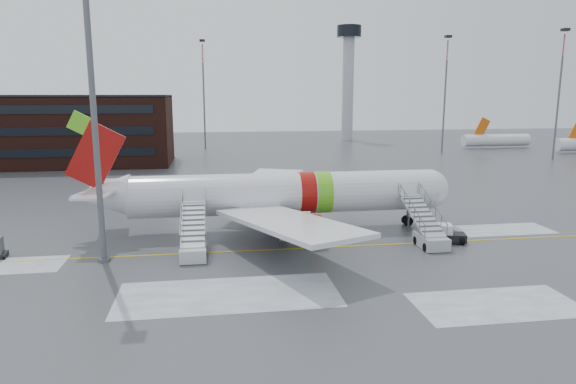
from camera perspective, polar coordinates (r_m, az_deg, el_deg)
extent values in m
plane|color=#494C4F|center=(43.39, 0.87, -5.93)|extent=(260.00, 260.00, 0.00)
cylinder|color=white|center=(47.32, -0.36, -0.14)|extent=(28.00, 3.80, 3.80)
sphere|color=white|center=(51.21, 15.33, 0.32)|extent=(3.80, 3.80, 3.80)
cube|color=black|center=(51.55, 16.42, 0.89)|extent=(1.09, 1.60, 0.97)
cone|color=white|center=(47.80, -20.21, -0.40)|extent=(5.20, 3.72, 3.72)
cube|color=#9A0F0B|center=(47.29, -20.62, 3.81)|extent=(5.27, 0.30, 6.09)
cube|color=#67CC20|center=(47.30, -22.16, 7.12)|extent=(2.16, 0.26, 2.16)
cube|color=white|center=(50.15, -19.46, 0.91)|extent=(3.07, 4.85, 0.18)
cube|color=white|center=(45.14, -20.66, -0.23)|extent=(3.07, 4.85, 0.18)
cube|color=white|center=(55.60, -2.65, 0.89)|extent=(10.72, 15.97, 1.13)
cube|color=white|center=(39.10, -0.02, -3.41)|extent=(10.72, 15.97, 1.13)
cylinder|color=white|center=(52.82, -0.64, -1.13)|extent=(3.40, 2.10, 2.10)
cylinder|color=white|center=(42.83, 1.31, -4.00)|extent=(3.40, 2.10, 2.10)
cylinder|color=#595B60|center=(50.96, 13.13, -2.62)|extent=(0.20, 0.20, 1.80)
cylinder|color=black|center=(51.07, 13.11, -3.11)|extent=(0.90, 0.56, 0.90)
cylinder|color=black|center=(50.24, -1.32, -3.05)|extent=(0.90, 0.56, 0.90)
cylinder|color=black|center=(45.63, -0.55, -4.49)|extent=(0.90, 0.56, 0.90)
cube|color=#A8ABB0|center=(44.26, 15.62, -5.27)|extent=(2.00, 3.20, 1.00)
cube|color=#A8ABB0|center=(45.69, 14.66, -2.54)|extent=(1.90, 5.87, 2.52)
cube|color=#A8ABB0|center=(48.42, 13.20, -0.30)|extent=(1.90, 1.40, 0.15)
cylinder|color=#595B60|center=(48.41, 13.28, -2.36)|extent=(0.16, 0.16, 3.40)
cylinder|color=black|center=(43.08, 15.05, -5.96)|extent=(0.25, 0.70, 0.70)
cylinder|color=black|center=(45.55, 16.13, -5.10)|extent=(0.25, 0.70, 0.70)
cube|color=silver|center=(40.51, -10.48, -6.54)|extent=(2.00, 3.20, 1.00)
cube|color=silver|center=(42.08, -10.47, -3.51)|extent=(1.90, 5.87, 2.52)
cube|color=silver|center=(45.03, -10.40, -1.02)|extent=(1.90, 1.40, 0.15)
cylinder|color=#595B60|center=(45.02, -10.34, -3.25)|extent=(0.16, 0.16, 3.40)
cylinder|color=black|center=(39.67, -11.82, -7.28)|extent=(0.25, 0.70, 0.70)
cylinder|color=black|center=(41.50, -9.18, -6.36)|extent=(0.25, 0.70, 0.70)
cube|color=black|center=(46.23, 17.42, -4.81)|extent=(3.05, 2.15, 0.69)
cube|color=white|center=(45.96, 16.87, -3.98)|extent=(1.69, 1.69, 0.89)
cube|color=black|center=(45.88, 16.89, -3.57)|extent=(1.48, 1.54, 0.15)
cylinder|color=black|center=(45.42, 16.35, -5.16)|extent=(0.47, 0.74, 0.69)
cylinder|color=black|center=(45.81, 18.79, -5.17)|extent=(0.47, 0.74, 0.69)
cylinder|color=black|center=(46.73, 16.07, -4.69)|extent=(0.47, 0.74, 0.69)
cylinder|color=black|center=(47.10, 18.44, -4.71)|extent=(0.47, 0.74, 0.69)
cylinder|color=black|center=(46.36, -28.64, -6.03)|extent=(0.20, 0.29, 0.27)
cylinder|color=#595B60|center=(39.88, -20.69, 6.94)|extent=(0.44, 0.44, 20.58)
cylinder|color=#595B60|center=(41.71, -19.75, -7.08)|extent=(0.90, 0.90, 0.30)
cylinder|color=#B2B5BA|center=(140.88, 6.67, 11.43)|extent=(3.00, 3.00, 28.00)
cylinder|color=black|center=(141.76, 6.81, 17.30)|extent=(6.40, 6.40, 3.00)
cylinder|color=#595B60|center=(114.01, 16.97, 8.96)|extent=(0.36, 0.36, 19.20)
cylinder|color=#CC7272|center=(114.29, 17.30, 14.74)|extent=(0.32, 0.32, 4.32)
cube|color=black|center=(114.54, 17.38, 16.17)|extent=(1.20, 1.20, 0.50)
cylinder|color=#595B60|center=(119.00, -9.30, 9.35)|extent=(0.36, 0.36, 19.20)
cylinder|color=#CC7272|center=(119.27, -9.47, 14.89)|extent=(0.32, 0.32, 4.32)
cube|color=black|center=(119.51, -9.52, 16.27)|extent=(1.20, 1.20, 0.50)
cylinder|color=#595B60|center=(110.14, 27.76, 8.14)|extent=(0.36, 0.36, 19.20)
cylinder|color=#CC7272|center=(110.43, 28.30, 14.10)|extent=(0.32, 0.32, 4.32)
cube|color=black|center=(110.69, 28.44, 15.58)|extent=(1.20, 1.20, 0.50)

